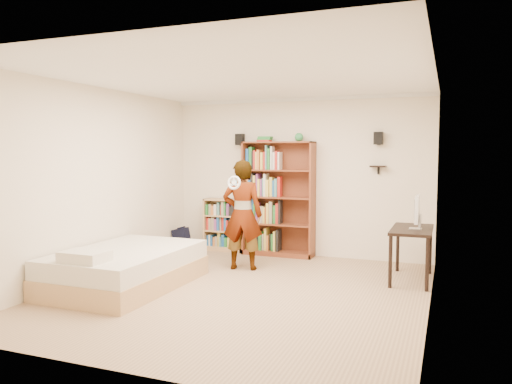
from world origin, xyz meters
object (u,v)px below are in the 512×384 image
daybed (126,263)px  computer_desk (411,254)px  tall_bookshelf (278,199)px  person (242,215)px  low_bookshelf (225,225)px

daybed → computer_desk: bearing=25.7°
tall_bookshelf → computer_desk: bearing=-22.6°
person → daybed: bearing=42.0°
low_bookshelf → person: bearing=-54.8°
computer_desk → low_bookshelf: bearing=163.4°
tall_bookshelf → computer_desk: tall_bookshelf is taller
low_bookshelf → computer_desk: low_bookshelf is taller
tall_bookshelf → person: bearing=-98.6°
computer_desk → person: bearing=-174.7°
daybed → tall_bookshelf: bearing=64.7°
low_bookshelf → computer_desk: size_ratio=0.87×
low_bookshelf → person: person is taller
tall_bookshelf → daybed: 2.98m
tall_bookshelf → computer_desk: (2.26, -0.94, -0.61)m
low_bookshelf → daybed: bearing=-94.5°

